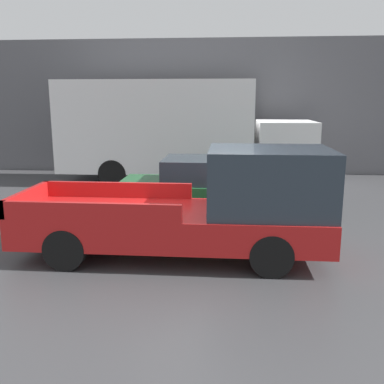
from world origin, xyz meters
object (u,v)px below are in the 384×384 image
Objects in this scene: newspaper_box at (195,160)px; car at (209,185)px; pickup_truck at (207,208)px; delivery_truck at (175,129)px.

car is at bearing -82.30° from newspaper_box.
delivery_truck reaches higher than pickup_truck.
delivery_truck is at bearing -106.33° from newspaper_box.
delivery_truck is (-1.55, 7.46, 0.94)m from pickup_truck.
delivery_truck reaches higher than car.
newspaper_box is (-0.84, 6.24, -0.20)m from car.
pickup_truck reaches higher than newspaper_box.
pickup_truck is 3.21m from car.
car is 4.14× the size of newspaper_box.
delivery_truck is 8.04× the size of newspaper_box.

